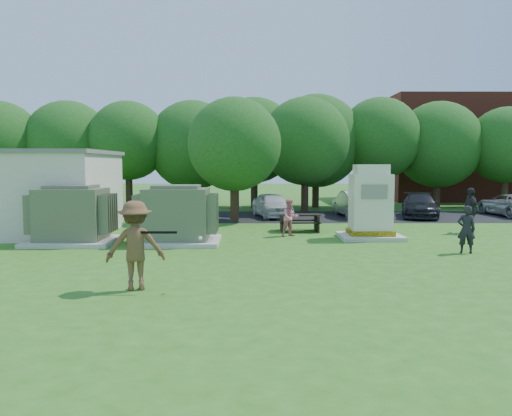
{
  "coord_description": "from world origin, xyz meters",
  "views": [
    {
      "loc": [
        -0.13,
        -13.09,
        2.8
      ],
      "look_at": [
        0.0,
        4.0,
        1.3
      ],
      "focal_mm": 35.0,
      "sensor_mm": 36.0,
      "label": 1
    }
  ],
  "objects_px": {
    "transformer_right": "(177,216)",
    "generator_cabinet": "(370,206)",
    "car_silver_b": "(510,205)",
    "picnic_table": "(299,221)",
    "person_by_generator": "(466,229)",
    "car_dark": "(420,205)",
    "transformer_left": "(72,216)",
    "car_white": "(272,205)",
    "car_silver_a": "(354,204)",
    "person_at_picnic": "(290,218)",
    "batter": "(135,245)",
    "person_walking_right": "(470,210)"
  },
  "relations": [
    {
      "from": "picnic_table",
      "to": "car_silver_a",
      "type": "xyz_separation_m",
      "value": [
        3.49,
        5.81,
        0.25
      ]
    },
    {
      "from": "person_walking_right",
      "to": "car_silver_b",
      "type": "distance_m",
      "value": 8.54
    },
    {
      "from": "person_walking_right",
      "to": "car_dark",
      "type": "height_order",
      "value": "person_walking_right"
    },
    {
      "from": "picnic_table",
      "to": "person_by_generator",
      "type": "bearing_deg",
      "value": -47.48
    },
    {
      "from": "transformer_left",
      "to": "person_by_generator",
      "type": "height_order",
      "value": "transformer_left"
    },
    {
      "from": "person_at_picnic",
      "to": "car_silver_b",
      "type": "height_order",
      "value": "person_at_picnic"
    },
    {
      "from": "person_at_picnic",
      "to": "car_white",
      "type": "relative_size",
      "value": 0.38
    },
    {
      "from": "transformer_right",
      "to": "generator_cabinet",
      "type": "xyz_separation_m",
      "value": [
        7.13,
        1.08,
        0.25
      ]
    },
    {
      "from": "car_silver_a",
      "to": "generator_cabinet",
      "type": "bearing_deg",
      "value": 78.93
    },
    {
      "from": "car_white",
      "to": "car_silver_a",
      "type": "relative_size",
      "value": 0.9
    },
    {
      "from": "person_by_generator",
      "to": "generator_cabinet",
      "type": "bearing_deg",
      "value": -40.33
    },
    {
      "from": "generator_cabinet",
      "to": "car_silver_b",
      "type": "bearing_deg",
      "value": 40.68
    },
    {
      "from": "generator_cabinet",
      "to": "person_walking_right",
      "type": "relative_size",
      "value": 1.51
    },
    {
      "from": "batter",
      "to": "picnic_table",
      "type": "bearing_deg",
      "value": -127.32
    },
    {
      "from": "person_at_picnic",
      "to": "car_silver_a",
      "type": "bearing_deg",
      "value": 35.14
    },
    {
      "from": "generator_cabinet",
      "to": "picnic_table",
      "type": "xyz_separation_m",
      "value": [
        -2.48,
        2.05,
        -0.77
      ]
    },
    {
      "from": "transformer_left",
      "to": "picnic_table",
      "type": "relative_size",
      "value": 1.77
    },
    {
      "from": "person_at_picnic",
      "to": "car_silver_b",
      "type": "relative_size",
      "value": 0.34
    },
    {
      "from": "transformer_right",
      "to": "generator_cabinet",
      "type": "distance_m",
      "value": 7.21
    },
    {
      "from": "picnic_table",
      "to": "generator_cabinet",
      "type": "bearing_deg",
      "value": -39.48
    },
    {
      "from": "generator_cabinet",
      "to": "person_walking_right",
      "type": "distance_m",
      "value": 4.68
    },
    {
      "from": "batter",
      "to": "person_at_picnic",
      "type": "distance_m",
      "value": 9.23
    },
    {
      "from": "person_at_picnic",
      "to": "generator_cabinet",
      "type": "bearing_deg",
      "value": -37.52
    },
    {
      "from": "person_by_generator",
      "to": "car_dark",
      "type": "height_order",
      "value": "person_by_generator"
    },
    {
      "from": "picnic_table",
      "to": "person_at_picnic",
      "type": "distance_m",
      "value": 1.55
    },
    {
      "from": "transformer_right",
      "to": "car_silver_b",
      "type": "distance_m",
      "value": 19.18
    },
    {
      "from": "transformer_right",
      "to": "person_walking_right",
      "type": "bearing_deg",
      "value": 12.48
    },
    {
      "from": "generator_cabinet",
      "to": "picnic_table",
      "type": "bearing_deg",
      "value": 140.52
    },
    {
      "from": "transformer_left",
      "to": "car_silver_a",
      "type": "distance_m",
      "value": 14.83
    },
    {
      "from": "transformer_right",
      "to": "picnic_table",
      "type": "xyz_separation_m",
      "value": [
        4.64,
        3.13,
        -0.52
      ]
    },
    {
      "from": "transformer_right",
      "to": "person_by_generator",
      "type": "relative_size",
      "value": 1.98
    },
    {
      "from": "transformer_right",
      "to": "car_white",
      "type": "relative_size",
      "value": 0.78
    },
    {
      "from": "transformer_right",
      "to": "car_dark",
      "type": "height_order",
      "value": "transformer_right"
    },
    {
      "from": "generator_cabinet",
      "to": "car_silver_a",
      "type": "distance_m",
      "value": 7.94
    },
    {
      "from": "transformer_left",
      "to": "generator_cabinet",
      "type": "xyz_separation_m",
      "value": [
        10.83,
        1.08,
        0.25
      ]
    },
    {
      "from": "picnic_table",
      "to": "transformer_right",
      "type": "bearing_deg",
      "value": -146.02
    },
    {
      "from": "picnic_table",
      "to": "car_silver_b",
      "type": "xyz_separation_m",
      "value": [
        12.1,
        6.22,
        0.15
      ]
    },
    {
      "from": "car_silver_a",
      "to": "picnic_table",
      "type": "bearing_deg",
      "value": 55.24
    },
    {
      "from": "car_white",
      "to": "car_dark",
      "type": "xyz_separation_m",
      "value": [
        7.82,
        -0.08,
        -0.02
      ]
    },
    {
      "from": "person_by_generator",
      "to": "transformer_left",
      "type": "bearing_deg",
      "value": 4.74
    },
    {
      "from": "person_by_generator",
      "to": "person_at_picnic",
      "type": "height_order",
      "value": "person_by_generator"
    },
    {
      "from": "person_at_picnic",
      "to": "car_dark",
      "type": "relative_size",
      "value": 0.33
    },
    {
      "from": "generator_cabinet",
      "to": "car_white",
      "type": "xyz_separation_m",
      "value": [
        -3.4,
        7.66,
        -0.57
      ]
    },
    {
      "from": "transformer_left",
      "to": "person_by_generator",
      "type": "relative_size",
      "value": 1.98
    },
    {
      "from": "transformer_left",
      "to": "car_dark",
      "type": "bearing_deg",
      "value": 29.6
    },
    {
      "from": "person_at_picnic",
      "to": "car_silver_b",
      "type": "xyz_separation_m",
      "value": [
        12.59,
        7.66,
        -0.13
      ]
    },
    {
      "from": "person_by_generator",
      "to": "car_dark",
      "type": "bearing_deg",
      "value": -87.51
    },
    {
      "from": "person_walking_right",
      "to": "car_silver_b",
      "type": "relative_size",
      "value": 0.43
    },
    {
      "from": "batter",
      "to": "car_silver_b",
      "type": "height_order",
      "value": "batter"
    },
    {
      "from": "car_dark",
      "to": "transformer_left",
      "type": "bearing_deg",
      "value": -134.55
    }
  ]
}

